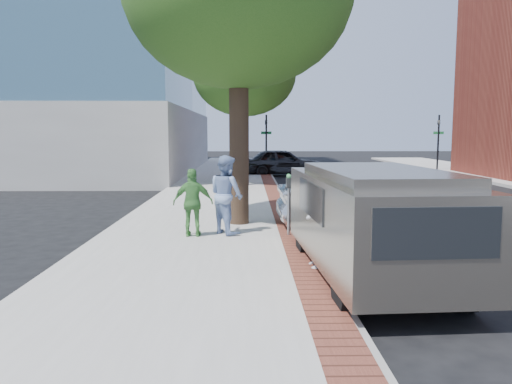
{
  "coord_description": "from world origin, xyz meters",
  "views": [
    {
      "loc": [
        -0.38,
        -11.51,
        2.6
      ],
      "look_at": [
        -0.17,
        0.25,
        1.2
      ],
      "focal_mm": 35.0,
      "sensor_mm": 36.0,
      "label": 1
    }
  ],
  "objects_px": {
    "person_gray": "(317,223)",
    "person_green": "(193,203)",
    "van": "(368,217)",
    "sedan_silver": "(370,200)",
    "parking_meter": "(289,192)",
    "bg_car": "(282,162)",
    "person_officer": "(226,195)"
  },
  "relations": [
    {
      "from": "parking_meter",
      "to": "person_gray",
      "type": "height_order",
      "value": "person_gray"
    },
    {
      "from": "parking_meter",
      "to": "van",
      "type": "distance_m",
      "value": 3.2
    },
    {
      "from": "parking_meter",
      "to": "bg_car",
      "type": "bearing_deg",
      "value": 86.54
    },
    {
      "from": "van",
      "to": "person_officer",
      "type": "bearing_deg",
      "value": 126.28
    },
    {
      "from": "sedan_silver",
      "to": "parking_meter",
      "type": "bearing_deg",
      "value": 119.47
    },
    {
      "from": "sedan_silver",
      "to": "van",
      "type": "height_order",
      "value": "van"
    },
    {
      "from": "person_officer",
      "to": "bg_car",
      "type": "height_order",
      "value": "person_officer"
    },
    {
      "from": "person_green",
      "to": "van",
      "type": "bearing_deg",
      "value": 139.2
    },
    {
      "from": "person_gray",
      "to": "van",
      "type": "distance_m",
      "value": 0.92
    },
    {
      "from": "person_officer",
      "to": "person_gray",
      "type": "bearing_deg",
      "value": 172.03
    },
    {
      "from": "parking_meter",
      "to": "person_gray",
      "type": "xyz_separation_m",
      "value": [
        0.27,
        -2.86,
        -0.23
      ]
    },
    {
      "from": "person_gray",
      "to": "sedan_silver",
      "type": "bearing_deg",
      "value": 147.68
    },
    {
      "from": "person_officer",
      "to": "sedan_silver",
      "type": "xyz_separation_m",
      "value": [
        3.8,
        1.11,
        -0.3
      ]
    },
    {
      "from": "person_gray",
      "to": "person_green",
      "type": "relative_size",
      "value": 1.02
    },
    {
      "from": "person_gray",
      "to": "person_green",
      "type": "height_order",
      "value": "person_gray"
    },
    {
      "from": "sedan_silver",
      "to": "person_gray",
      "type": "bearing_deg",
      "value": 152.98
    },
    {
      "from": "bg_car",
      "to": "sedan_silver",
      "type": "bearing_deg",
      "value": 178.51
    },
    {
      "from": "person_green",
      "to": "sedan_silver",
      "type": "relative_size",
      "value": 0.33
    },
    {
      "from": "bg_car",
      "to": "van",
      "type": "bearing_deg",
      "value": 174.74
    },
    {
      "from": "person_green",
      "to": "van",
      "type": "height_order",
      "value": "van"
    },
    {
      "from": "person_gray",
      "to": "sedan_silver",
      "type": "xyz_separation_m",
      "value": [
        2.02,
        4.23,
        -0.17
      ]
    },
    {
      "from": "sedan_silver",
      "to": "van",
      "type": "bearing_deg",
      "value": 164.12
    },
    {
      "from": "person_green",
      "to": "sedan_silver",
      "type": "distance_m",
      "value": 4.8
    },
    {
      "from": "person_officer",
      "to": "person_green",
      "type": "xyz_separation_m",
      "value": [
        -0.77,
        -0.34,
        -0.15
      ]
    },
    {
      "from": "parking_meter",
      "to": "bg_car",
      "type": "relative_size",
      "value": 0.3
    },
    {
      "from": "sedan_silver",
      "to": "van",
      "type": "xyz_separation_m",
      "value": [
        -1.12,
        -4.35,
        0.29
      ]
    },
    {
      "from": "person_gray",
      "to": "bg_car",
      "type": "bearing_deg",
      "value": 170.97
    },
    {
      "from": "parking_meter",
      "to": "bg_car",
      "type": "distance_m",
      "value": 18.55
    },
    {
      "from": "parking_meter",
      "to": "person_green",
      "type": "relative_size",
      "value": 0.91
    },
    {
      "from": "person_officer",
      "to": "person_green",
      "type": "bearing_deg",
      "value": 75.83
    },
    {
      "from": "person_gray",
      "to": "van",
      "type": "bearing_deg",
      "value": 75.98
    },
    {
      "from": "parking_meter",
      "to": "person_officer",
      "type": "height_order",
      "value": "person_officer"
    }
  ]
}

